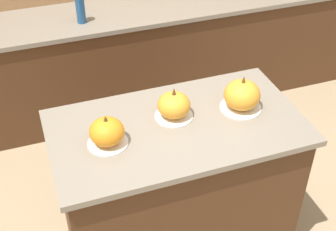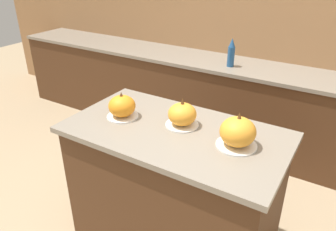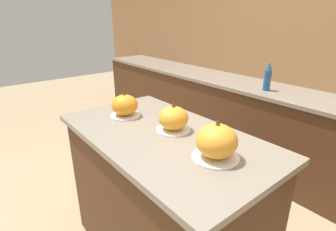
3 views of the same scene
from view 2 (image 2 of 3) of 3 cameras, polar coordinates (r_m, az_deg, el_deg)
wall_back at (r=3.51m, az=17.42°, el=14.91°), size 8.00×0.06×2.50m
kitchen_island at (r=2.23m, az=1.08°, el=-13.14°), size 1.33×0.74×0.94m
back_counter at (r=3.45m, az=14.15°, el=1.03°), size 6.00×0.60×0.90m
pumpkin_cake_left at (r=2.10m, az=-8.01°, el=1.53°), size 0.20×0.20×0.17m
pumpkin_cake_center at (r=1.98m, az=2.49°, el=0.11°), size 0.20×0.20×0.18m
pumpkin_cake_right at (r=1.80m, az=12.04°, el=-2.91°), size 0.23×0.23×0.21m
bottle_tall at (r=3.24m, az=10.96°, el=10.62°), size 0.07×0.07×0.27m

